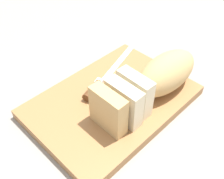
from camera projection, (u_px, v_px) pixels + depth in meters
The scene contains 6 objects.
ground_plane at pixel (112, 105), 0.70m from camera, with size 3.00×3.00×0.00m, color gray.
cutting_board at pixel (112, 102), 0.69m from camera, with size 0.41×0.29×0.03m, color #9E6B3D.
bread_loaf at pixel (153, 81), 0.65m from camera, with size 0.31×0.11×0.10m.
bread_knife at pixel (99, 84), 0.71m from camera, with size 0.26×0.10×0.02m.
crumb_near_knife at pixel (115, 107), 0.66m from camera, with size 0.01×0.01×0.01m, color #996633.
crumb_near_loaf at pixel (124, 97), 0.68m from camera, with size 0.01×0.01×0.01m, color #996633.
Camera 1 is at (0.34, 0.34, 0.51)m, focal length 42.92 mm.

